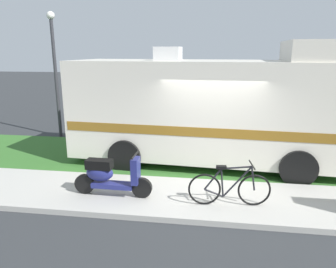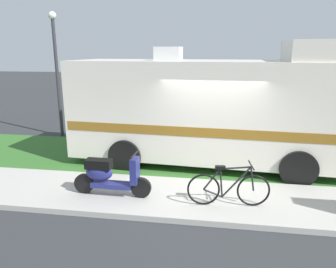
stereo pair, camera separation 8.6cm
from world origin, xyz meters
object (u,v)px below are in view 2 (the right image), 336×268
scooter (109,175)px  pickup_truck_near (273,106)px  pickup_truck_far (176,94)px  bicycle (228,188)px  motorhome_rv (212,108)px  street_lamp_post (56,64)px

scooter → pickup_truck_near: size_ratio=0.33×
scooter → pickup_truck_far: bearing=89.5°
scooter → pickup_truck_near: pickup_truck_near is taller
bicycle → motorhome_rv: bearing=98.8°
scooter → street_lamp_post: (-3.60, 5.00, 2.15)m
motorhome_rv → pickup_truck_near: size_ratio=1.44×
pickup_truck_near → street_lamp_post: size_ratio=1.17×
bicycle → pickup_truck_far: size_ratio=0.31×
motorhome_rv → bicycle: bearing=-81.2°
pickup_truck_far → scooter: bearing=-90.5°
street_lamp_post → scooter: bearing=-54.2°
scooter → pickup_truck_far: (0.08, 10.46, 0.42)m
pickup_truck_near → pickup_truck_far: size_ratio=0.99×
pickup_truck_far → motorhome_rv: bearing=-75.4°
motorhome_rv → street_lamp_post: bearing=157.9°
scooter → pickup_truck_far: 10.47m
bicycle → street_lamp_post: (-6.14, 5.10, 2.23)m
scooter → street_lamp_post: size_ratio=0.38×
motorhome_rv → street_lamp_post: street_lamp_post is taller
scooter → pickup_truck_near: bearing=58.7°
pickup_truck_near → pickup_truck_far: pickup_truck_far is taller
bicycle → pickup_truck_near: 7.94m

